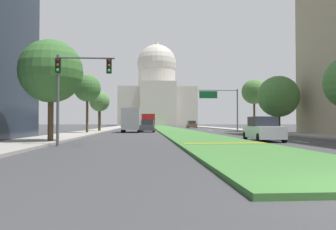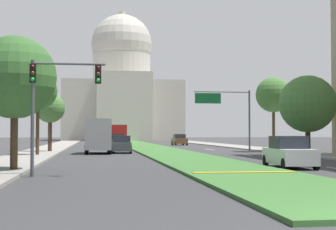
{
  "view_description": "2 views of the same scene",
  "coord_description": "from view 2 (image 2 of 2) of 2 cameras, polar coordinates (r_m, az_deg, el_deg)",
  "views": [
    {
      "loc": [
        -4.51,
        -5.49,
        1.36
      ],
      "look_at": [
        -0.12,
        57.8,
        2.77
      ],
      "focal_mm": 34.8,
      "sensor_mm": 36.0,
      "label": 1
    },
    {
      "loc": [
        -6.73,
        -10.41,
        1.97
      ],
      "look_at": [
        0.99,
        44.97,
        3.84
      ],
      "focal_mm": 55.9,
      "sensor_mm": 36.0,
      "label": 2
    }
  ],
  "objects": [
    {
      "name": "grass_median",
      "position": [
        66.97,
        -2.17,
        -3.54
      ],
      "size": [
        5.34,
        112.37,
        0.14
      ],
      "primitive_type": "cube",
      "color": "#427A38",
      "rests_on": "ground_plane"
    },
    {
      "name": "median_curb_nose",
      "position": [
        24.09,
        8.36,
        -6.2
      ],
      "size": [
        4.8,
        0.5,
        0.04
      ],
      "primitive_type": "cube",
      "color": "gold",
      "rests_on": "grass_median"
    },
    {
      "name": "traffic_light_near_left",
      "position": [
        23.91,
        -12.53,
        2.51
      ],
      "size": [
        3.34,
        0.35,
        5.2
      ],
      "color": "#515456",
      "rests_on": "ground_plane"
    },
    {
      "name": "city_bus",
      "position": [
        71.8,
        -5.75,
        -2.06
      ],
      "size": [
        2.62,
        11.0,
        2.95
      ],
      "color": "#B21E1E",
      "rests_on": "ground_plane"
    },
    {
      "name": "sidewalk_right",
      "position": [
        63.22,
        9.31,
        -3.61
      ],
      "size": [
        4.0,
        112.37,
        0.15
      ],
      "primitive_type": "cube",
      "color": "#9E9991",
      "rests_on": "ground_plane"
    },
    {
      "name": "street_tree_left_far",
      "position": [
        52.41,
        -12.73,
        0.67
      ],
      "size": [
        2.88,
        2.88,
        5.78
      ],
      "color": "#4C3823",
      "rests_on": "ground_plane"
    },
    {
      "name": "overhead_guide_sign",
      "position": [
        56.19,
        6.58,
        0.86
      ],
      "size": [
        6.19,
        0.2,
        6.5
      ],
      "color": "#515456",
      "rests_on": "ground_plane"
    },
    {
      "name": "sedan_midblock",
      "position": [
        50.11,
        -5.05,
        -3.26
      ],
      "size": [
        2.19,
        4.46,
        1.67
      ],
      "color": "#4C5156",
      "rests_on": "ground_plane"
    },
    {
      "name": "sidewalk_left",
      "position": [
        60.62,
        -12.94,
        -3.66
      ],
      "size": [
        4.0,
        112.37,
        0.15
      ],
      "primitive_type": "cube",
      "color": "#9E9991",
      "rests_on": "ground_plane"
    },
    {
      "name": "ground_plane",
      "position": [
        73.18,
        -2.67,
        -3.45
      ],
      "size": [
        274.69,
        274.69,
        0.0
      ],
      "primitive_type": "plane",
      "color": "#3D3D3F"
    },
    {
      "name": "street_tree_right_far",
      "position": [
        54.5,
        11.42,
        2.15
      ],
      "size": [
        3.61,
        3.61,
        7.63
      ],
      "color": "#4C3823",
      "rests_on": "ground_plane"
    },
    {
      "name": "street_tree_left_near",
      "position": [
        27.11,
        -16.38,
        3.93
      ],
      "size": [
        4.14,
        4.14,
        6.78
      ],
      "color": "#4C3823",
      "rests_on": "ground_plane"
    },
    {
      "name": "capitol_building",
      "position": [
        135.15,
        -5.07,
        2.56
      ],
      "size": [
        29.34,
        28.0,
        33.32
      ],
      "color": "beige",
      "rests_on": "ground_plane"
    },
    {
      "name": "sedan_far_horizon",
      "position": [
        81.3,
        1.26,
        -2.74
      ],
      "size": [
        2.0,
        4.18,
        1.71
      ],
      "color": "brown",
      "rests_on": "ground_plane"
    },
    {
      "name": "sedan_lead_stopped",
      "position": [
        29.98,
        13.05,
        -4.05
      ],
      "size": [
        2.19,
        4.78,
        1.77
      ],
      "color": "silver",
      "rests_on": "ground_plane"
    },
    {
      "name": "street_tree_right_mid",
      "position": [
        45.77,
        14.98,
        1.17
      ],
      "size": [
        4.84,
        4.84,
        6.81
      ],
      "color": "#4C3823",
      "rests_on": "ground_plane"
    },
    {
      "name": "sedan_distant",
      "position": [
        63.32,
        -5.58,
        -2.93
      ],
      "size": [
        1.97,
        4.3,
        1.81
      ],
      "color": "brown",
      "rests_on": "ground_plane"
    },
    {
      "name": "box_truck_delivery",
      "position": [
        49.18,
        -7.62,
        -2.24
      ],
      "size": [
        2.4,
        6.4,
        3.2
      ],
      "color": "black",
      "rests_on": "ground_plane"
    },
    {
      "name": "lane_dashes_right",
      "position": [
        46.78,
        8.3,
        -4.3
      ],
      "size": [
        0.16,
        35.39,
        0.01
      ],
      "color": "silver",
      "rests_on": "ground_plane"
    },
    {
      "name": "street_tree_left_mid",
      "position": [
        44.59,
        -14.0,
        2.54
      ],
      "size": [
        3.21,
        3.21,
        7.03
      ],
      "color": "#4C3823",
      "rests_on": "ground_plane"
    }
  ]
}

